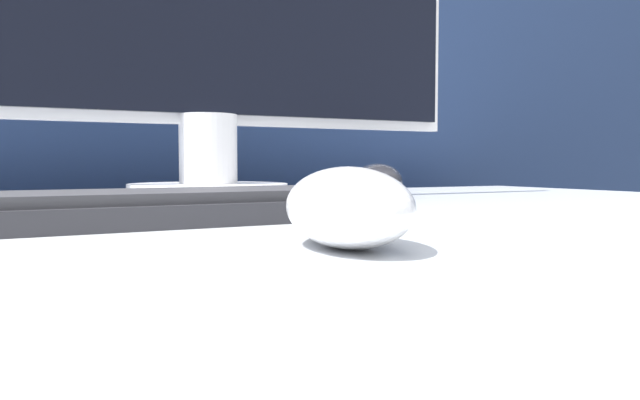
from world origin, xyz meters
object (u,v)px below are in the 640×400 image
at_px(computer_mouse_near, 348,207).
at_px(monitor, 206,3).
at_px(keyboard, 145,208).
at_px(computer_mouse_far, 378,181).

height_order(computer_mouse_near, monitor, monitor).
height_order(keyboard, monitor, monitor).
bearing_deg(keyboard, monitor, 61.80).
distance_m(computer_mouse_near, keyboard, 0.20).
bearing_deg(computer_mouse_far, computer_mouse_near, -100.52).
relative_size(computer_mouse_near, monitor, 0.17).
relative_size(monitor, computer_mouse_far, 5.65).
xyz_separation_m(computer_mouse_near, keyboard, (-0.07, 0.18, -0.01)).
bearing_deg(computer_mouse_near, keyboard, 122.12).
xyz_separation_m(monitor, computer_mouse_far, (0.19, -0.07, -0.21)).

